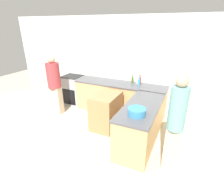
% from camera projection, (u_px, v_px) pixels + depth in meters
% --- Properties ---
extents(ground_plane, '(14.00, 14.00, 0.00)m').
position_uv_depth(ground_plane, '(81.00, 154.00, 3.59)').
color(ground_plane, beige).
extents(wall_back, '(8.00, 0.06, 2.70)m').
position_uv_depth(wall_back, '(125.00, 65.00, 5.09)').
color(wall_back, silver).
rests_on(wall_back, ground_plane).
extents(counter_back, '(2.65, 0.68, 0.91)m').
position_uv_depth(counter_back, '(120.00, 98.00, 5.14)').
color(counter_back, tan).
rests_on(counter_back, ground_plane).
extents(counter_peninsula, '(0.69, 1.74, 0.91)m').
position_uv_depth(counter_peninsula, '(141.00, 124.00, 3.78)').
color(counter_peninsula, tan).
rests_on(counter_peninsula, ground_plane).
extents(range_oven, '(0.68, 0.64, 0.92)m').
position_uv_depth(range_oven, '(73.00, 90.00, 5.79)').
color(range_oven, '#99999E').
rests_on(range_oven, ground_plane).
extents(island_table, '(0.57, 0.84, 0.88)m').
position_uv_depth(island_table, '(106.00, 111.00, 4.40)').
color(island_table, '#997047').
rests_on(island_table, ground_plane).
extents(mixing_bowl, '(0.34, 0.34, 0.14)m').
position_uv_depth(mixing_bowl, '(137.00, 112.00, 3.19)').
color(mixing_bowl, teal).
rests_on(mixing_bowl, counter_peninsula).
extents(olive_oil_bottle, '(0.06, 0.06, 0.24)m').
position_uv_depth(olive_oil_bottle, '(132.00, 80.00, 4.94)').
color(olive_oil_bottle, '#475B1E').
rests_on(olive_oil_bottle, counter_back).
extents(vinegar_bottle_clear, '(0.07, 0.07, 0.31)m').
position_uv_depth(vinegar_bottle_clear, '(138.00, 80.00, 4.88)').
color(vinegar_bottle_clear, silver).
rests_on(vinegar_bottle_clear, counter_back).
extents(hot_sauce_bottle, '(0.07, 0.07, 0.27)m').
position_uv_depth(hot_sauce_bottle, '(140.00, 81.00, 4.81)').
color(hot_sauce_bottle, red).
rests_on(hot_sauce_bottle, counter_back).
extents(dish_soap_bottle, '(0.06, 0.06, 0.26)m').
position_uv_depth(dish_soap_bottle, '(139.00, 82.00, 4.71)').
color(dish_soap_bottle, '#338CBF').
rests_on(dish_soap_bottle, counter_back).
extents(person_by_range, '(0.36, 0.36, 1.70)m').
position_uv_depth(person_by_range, '(54.00, 84.00, 4.90)').
color(person_by_range, '#ADA38E').
rests_on(person_by_range, ground_plane).
extents(person_at_peninsula, '(0.28, 0.28, 1.78)m').
position_uv_depth(person_at_peninsula, '(176.00, 121.00, 2.85)').
color(person_at_peninsula, '#ADA38E').
rests_on(person_at_peninsula, ground_plane).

